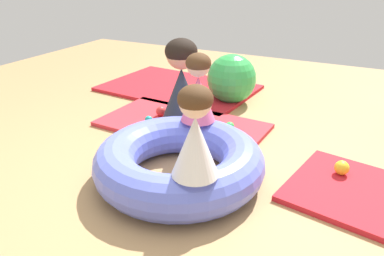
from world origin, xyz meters
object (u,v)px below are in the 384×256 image
(adult_seated, at_px, (182,84))
(play_ball_green, at_px, (230,126))
(child_in_white, at_px, (195,133))
(exercise_ball_large, at_px, (232,79))
(play_ball_yellow, at_px, (342,168))
(inflatable_cushion, at_px, (179,162))
(play_ball_red, at_px, (161,111))
(play_ball_teal, at_px, (149,120))
(child_in_pink, at_px, (198,88))

(adult_seated, xyz_separation_m, play_ball_green, (0.46, 0.04, -0.34))
(child_in_white, xyz_separation_m, exercise_ball_large, (-0.56, 2.00, -0.30))
(child_in_white, height_order, play_ball_yellow, child_in_white)
(inflatable_cushion, height_order, play_ball_green, inflatable_cushion)
(adult_seated, relative_size, play_ball_red, 8.18)
(child_in_white, relative_size, play_ball_teal, 7.30)
(play_ball_green, bearing_deg, child_in_white, -78.18)
(inflatable_cushion, bearing_deg, play_ball_yellow, 27.70)
(play_ball_teal, bearing_deg, child_in_pink, -22.05)
(child_in_white, xyz_separation_m, play_ball_teal, (-0.99, 1.01, -0.49))
(inflatable_cushion, height_order, play_ball_yellow, inflatable_cushion)
(play_ball_yellow, relative_size, play_ball_green, 1.26)
(adult_seated, xyz_separation_m, play_ball_yellow, (1.46, -0.30, -0.33))
(inflatable_cushion, bearing_deg, play_ball_red, 127.95)
(child_in_white, height_order, child_in_pink, child_in_white)
(child_in_white, xyz_separation_m, child_in_pink, (-0.35, 0.74, -0.01))
(play_ball_red, xyz_separation_m, play_ball_green, (0.73, -0.02, -0.01))
(child_in_white, height_order, play_ball_teal, child_in_white)
(play_ball_teal, distance_m, exercise_ball_large, 1.10)
(play_ball_teal, xyz_separation_m, exercise_ball_large, (0.43, 1.00, 0.19))
(child_in_pink, xyz_separation_m, play_ball_yellow, (1.09, 0.12, -0.46))
(child_in_white, height_order, adult_seated, child_in_white)
(play_ball_red, bearing_deg, child_in_white, -51.03)
(child_in_pink, xyz_separation_m, play_ball_red, (-0.64, 0.47, -0.47))
(play_ball_teal, bearing_deg, play_ball_red, 88.72)
(adult_seated, relative_size, play_ball_teal, 10.63)
(play_ball_yellow, distance_m, play_ball_red, 1.77)
(child_in_white, xyz_separation_m, play_ball_green, (-0.25, 1.20, -0.48))
(inflatable_cushion, bearing_deg, child_in_white, -48.32)
(inflatable_cushion, distance_m, adult_seated, 0.98)
(play_ball_teal, xyz_separation_m, play_ball_green, (0.74, 0.19, 0.00))
(inflatable_cushion, relative_size, exercise_ball_large, 2.25)
(inflatable_cushion, height_order, child_in_pink, child_in_pink)
(inflatable_cushion, distance_m, exercise_ball_large, 1.71)
(inflatable_cushion, xyz_separation_m, child_in_pink, (-0.06, 0.42, 0.41))
(play_ball_green, bearing_deg, exercise_ball_large, 110.91)
(exercise_ball_large, bearing_deg, play_ball_green, -69.09)
(child_in_pink, distance_m, play_ball_yellow, 1.19)
(child_in_white, distance_m, play_ball_green, 1.32)
(child_in_white, distance_m, play_ball_yellow, 1.23)
(play_ball_red, bearing_deg, exercise_ball_large, 61.46)
(child_in_pink, relative_size, exercise_ball_large, 0.99)
(inflatable_cushion, relative_size, play_ball_yellow, 11.53)
(inflatable_cushion, xyz_separation_m, play_ball_green, (0.03, 0.88, -0.07))
(play_ball_yellow, height_order, play_ball_green, play_ball_yellow)
(inflatable_cushion, distance_m, child_in_pink, 0.59)
(child_in_pink, relative_size, play_ball_yellow, 5.08)
(child_in_pink, height_order, exercise_ball_large, child_in_pink)
(adult_seated, distance_m, play_ball_green, 0.58)
(play_ball_teal, bearing_deg, inflatable_cushion, -44.19)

